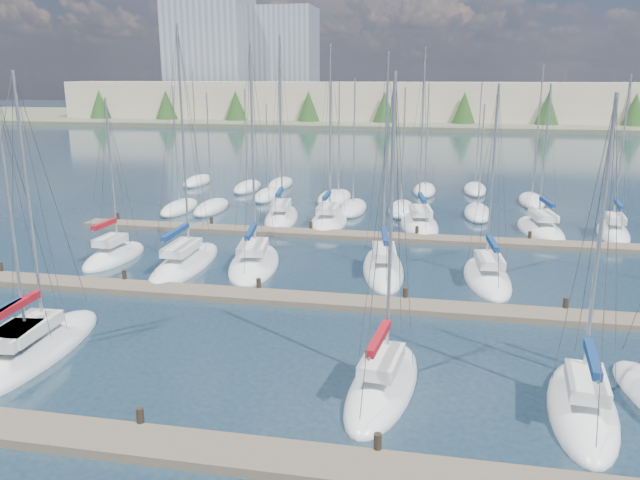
% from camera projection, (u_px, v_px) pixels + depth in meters
% --- Properties ---
extents(ground, '(400.00, 400.00, 0.00)m').
position_uv_depth(ground, '(394.00, 176.00, 74.50)').
color(ground, '#213543').
rests_on(ground, ground).
extents(dock_near, '(44.00, 1.93, 1.10)m').
position_uv_depth(dock_near, '(247.00, 455.00, 19.45)').
color(dock_near, '#6B5E4C').
rests_on(dock_near, ground).
extents(dock_mid, '(44.00, 1.93, 1.10)m').
position_uv_depth(dock_mid, '(327.00, 301.00, 32.74)').
color(dock_mid, '#6B5E4C').
rests_on(dock_mid, ground).
extents(dock_far, '(44.00, 1.93, 1.10)m').
position_uv_depth(dock_far, '(361.00, 236.00, 46.02)').
color(dock_far, '#6B5E4C').
rests_on(dock_far, ground).
extents(sailboat_i, '(2.89, 9.56, 15.32)m').
position_uv_depth(sailboat_i, '(185.00, 263.00, 39.12)').
color(sailboat_i, white).
rests_on(sailboat_i, ground).
extents(sailboat_p, '(4.09, 8.91, 14.45)m').
position_uv_depth(sailboat_p, '(419.00, 224.00, 49.52)').
color(sailboat_p, white).
rests_on(sailboat_p, ground).
extents(sailboat_c, '(3.52, 7.53, 12.31)m').
position_uv_depth(sailboat_c, '(21.00, 358.00, 26.10)').
color(sailboat_c, white).
rests_on(sailboat_c, ground).
extents(sailboat_k, '(3.64, 9.30, 13.71)m').
position_uv_depth(sailboat_k, '(383.00, 268.00, 38.23)').
color(sailboat_k, white).
rests_on(sailboat_k, ground).
extents(sailboat_b, '(3.19, 9.29, 12.59)m').
position_uv_depth(sailboat_b, '(36.00, 350.00, 26.91)').
color(sailboat_b, white).
rests_on(sailboat_b, ground).
extents(sailboat_e, '(3.06, 7.50, 11.86)m').
position_uv_depth(sailboat_e, '(582.00, 408.00, 22.18)').
color(sailboat_e, white).
rests_on(sailboat_e, ground).
extents(sailboat_h, '(2.70, 6.44, 11.04)m').
position_uv_depth(sailboat_h, '(114.00, 256.00, 40.69)').
color(sailboat_h, white).
rests_on(sailboat_h, ground).
extents(sailboat_d, '(3.24, 7.79, 12.54)m').
position_uv_depth(sailboat_d, '(383.00, 385.00, 23.81)').
color(sailboat_d, white).
rests_on(sailboat_d, ground).
extents(sailboat_l, '(3.20, 7.97, 11.94)m').
position_uv_depth(sailboat_l, '(487.00, 277.00, 36.48)').
color(sailboat_l, white).
rests_on(sailboat_l, ground).
extents(sailboat_o, '(3.15, 7.98, 14.72)m').
position_uv_depth(sailboat_o, '(329.00, 221.00, 50.34)').
color(sailboat_o, white).
rests_on(sailboat_o, ground).
extents(sailboat_q, '(3.96, 8.41, 11.80)m').
position_uv_depth(sailboat_q, '(540.00, 230.00, 47.78)').
color(sailboat_q, white).
rests_on(sailboat_q, ground).
extents(sailboat_r, '(3.03, 7.70, 12.49)m').
position_uv_depth(sailboat_r, '(613.00, 232.00, 46.85)').
color(sailboat_r, white).
rests_on(sailboat_r, ground).
extents(sailboat_j, '(4.31, 8.93, 14.30)m').
position_uv_depth(sailboat_j, '(254.00, 263.00, 39.22)').
color(sailboat_j, white).
rests_on(sailboat_j, ground).
extents(sailboat_n, '(3.79, 8.97, 15.52)m').
position_uv_depth(sailboat_n, '(281.00, 217.00, 51.79)').
color(sailboat_n, white).
rests_on(sailboat_n, ground).
extents(distant_boats, '(36.93, 20.75, 13.30)m').
position_uv_depth(distant_boats, '(335.00, 197.00, 59.83)').
color(distant_boats, '#9EA0A5').
rests_on(distant_boats, ground).
extents(shoreline, '(400.00, 60.00, 38.00)m').
position_uv_depth(shoreline, '(370.00, 92.00, 160.22)').
color(shoreline, '#666B51').
rests_on(shoreline, ground).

